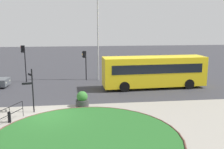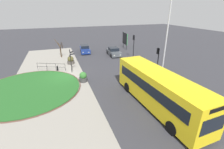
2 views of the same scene
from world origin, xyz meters
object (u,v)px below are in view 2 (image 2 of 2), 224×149
Objects in this scene: car_far_lane at (85,49)px; street_tree_bare at (61,49)px; traffic_light_near at (158,55)px; traffic_light_far at (134,42)px; bus_yellow at (157,89)px; billboard_left at (125,39)px; signpost_directional at (71,59)px; bollard_foreground at (57,68)px; planter_near_signpost at (71,60)px; planter_kerbside at (83,77)px; car_near_lane at (114,52)px; lamppost_tall at (167,36)px.

street_tree_bare reaches higher than car_far_lane.
traffic_light_far is at bearing 1.67° from traffic_light_near.
billboard_left reaches higher than bus_yellow.
bus_yellow is 2.56× the size of traffic_light_far.
signpost_directional reaches higher than bus_yellow.
traffic_light_far reaches higher than bus_yellow.
traffic_light_near reaches higher than bollard_foreground.
planter_near_signpost is 1.04× the size of planter_kerbside.
bollard_foreground is at bearing -61.29° from car_near_lane.
bus_yellow is 22.05m from billboard_left.
planter_kerbside is 0.38× the size of street_tree_bare.
billboard_left is (-0.36, 8.82, 1.44)m from car_far_lane.
car_near_lane is 9.56m from street_tree_bare.
signpost_directional is 0.31× the size of bus_yellow.
planter_near_signpost is (-7.58, -10.62, -1.90)m from traffic_light_near.
car_far_lane is at bearing -126.40° from car_near_lane.
traffic_light_far is at bearing 97.08° from bollard_foreground.
traffic_light_near is at bearing 0.86° from billboard_left.
signpost_directional is 11.07m from traffic_light_far.
bus_yellow is 2.25× the size of car_far_lane.
billboard_left is 13.68m from street_tree_bare.
car_far_lane is 13.79m from planter_kerbside.
planter_near_signpost reaches higher than planter_kerbside.
traffic_light_near is 0.35× the size of lamppost_tall.
traffic_light_far is at bearing 65.97° from street_tree_bare.
bollard_foreground is 14.94m from lamppost_tall.
car_far_lane is at bearing -175.72° from bus_yellow.
bollard_foreground is 12.89m from traffic_light_far.
traffic_light_far is (-13.55, 4.53, 1.27)m from bus_yellow.
traffic_light_near is 3.10m from lamppost_tall.
signpost_directional is at bearing 7.09° from street_tree_bare.
planter_near_signpost is (-0.89, -10.44, -2.39)m from traffic_light_far.
signpost_directional is 10.66m from car_far_lane.
planter_kerbside is (3.57, 0.93, -1.28)m from signpost_directional.
car_far_lane reaches higher than planter_kerbside.
bollard_foreground is 3.23m from planter_near_signpost.
street_tree_bare is at bearing -139.21° from lamppost_tall.
planter_kerbside is at bearing 5.50° from planter_near_signpost.
traffic_light_near reaches higher than signpost_directional.
street_tree_bare reaches higher than planter_near_signpost.
street_tree_bare is (-1.87, -9.34, 0.86)m from car_near_lane.
signpost_directional is 12.41m from lamppost_tall.
car_near_lane reaches higher than planter_near_signpost.
traffic_light_far is at bearing 85.13° from planter_near_signpost.
signpost_directional is 8.00m from street_tree_bare.
traffic_light_far is 1.21× the size of billboard_left.
traffic_light_near is (-6.86, 4.71, 0.77)m from bus_yellow.
bus_yellow is at bearing 20.82° from street_tree_bare.
billboard_left is at bearing -6.37° from traffic_light_near.
lamppost_tall is at bearing 62.57° from signpost_directional.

